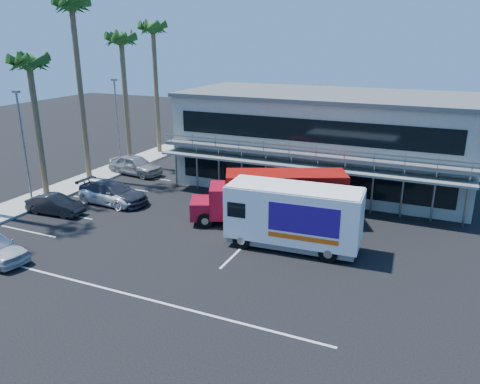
% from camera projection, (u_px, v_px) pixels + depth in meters
% --- Properties ---
extents(ground, '(120.00, 120.00, 0.00)m').
position_uv_depth(ground, '(204.00, 247.00, 26.63)').
color(ground, black).
rests_on(ground, ground).
extents(building, '(22.40, 12.00, 7.30)m').
position_uv_depth(building, '(324.00, 139.00, 37.29)').
color(building, gray).
rests_on(building, ground).
extents(curb_strip, '(3.00, 32.00, 0.16)m').
position_uv_depth(curb_strip, '(75.00, 185.00, 37.60)').
color(curb_strip, '#A5A399').
rests_on(curb_strip, ground).
extents(palm_c, '(2.80, 2.80, 10.75)m').
position_uv_depth(palm_c, '(30.00, 70.00, 32.09)').
color(palm_c, brown).
rests_on(palm_c, ground).
extents(palm_d, '(2.80, 2.80, 14.75)m').
position_uv_depth(palm_d, '(73.00, 18.00, 35.42)').
color(palm_d, brown).
rests_on(palm_d, ground).
extents(palm_e, '(2.80, 2.80, 12.25)m').
position_uv_depth(palm_e, '(122.00, 47.00, 40.27)').
color(palm_e, brown).
rests_on(palm_e, ground).
extents(palm_f, '(2.80, 2.80, 13.25)m').
position_uv_depth(palm_f, '(153.00, 36.00, 44.91)').
color(palm_f, brown).
rests_on(palm_f, ground).
extents(light_pole_near, '(0.50, 0.25, 8.09)m').
position_uv_depth(light_pole_near, '(24.00, 144.00, 31.56)').
color(light_pole_near, gray).
rests_on(light_pole_near, ground).
extents(light_pole_far, '(0.50, 0.25, 8.09)m').
position_uv_depth(light_pole_far, '(117.00, 121.00, 40.24)').
color(light_pole_far, gray).
rests_on(light_pole_far, ground).
extents(red_truck, '(9.86, 6.07, 3.30)m').
position_uv_depth(red_truck, '(275.00, 195.00, 29.76)').
color(red_truck, maroon).
rests_on(red_truck, ground).
extents(white_van, '(7.56, 2.98, 3.63)m').
position_uv_depth(white_van, '(293.00, 216.00, 25.99)').
color(white_van, white).
rests_on(white_van, ground).
extents(parked_car_b, '(4.07, 1.65, 1.31)m').
position_uv_depth(parked_car_b, '(55.00, 205.00, 31.47)').
color(parked_car_b, black).
rests_on(parked_car_b, ground).
extents(parked_car_c, '(4.99, 2.53, 1.35)m').
position_uv_depth(parked_car_c, '(112.00, 194.00, 33.47)').
color(parked_car_c, white).
rests_on(parked_car_c, ground).
extents(parked_car_d, '(5.42, 2.34, 1.56)m').
position_uv_depth(parked_car_d, '(113.00, 193.00, 33.52)').
color(parked_car_d, '#272934').
rests_on(parked_car_d, ground).
extents(parked_car_e, '(5.22, 2.60, 1.71)m').
position_uv_depth(parked_car_e, '(135.00, 165.00, 40.56)').
color(parked_car_e, gray).
rests_on(parked_car_e, ground).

